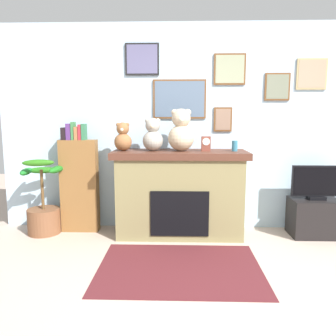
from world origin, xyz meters
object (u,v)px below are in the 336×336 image
at_px(fireplace, 180,193).
at_px(bookshelf, 79,182).
at_px(tv_stand, 315,218).
at_px(teddy_bear_tan, 123,138).
at_px(teddy_bear_cream, 153,136).
at_px(candle_jar, 235,146).
at_px(television, 317,183).
at_px(mantel_clock, 206,144).
at_px(teddy_bear_grey, 181,132).
at_px(potted_plant, 43,211).

relative_size(fireplace, bookshelf, 1.16).
bearing_deg(tv_stand, bookshelf, 178.04).
distance_m(teddy_bear_tan, teddy_bear_cream, 0.36).
bearing_deg(teddy_bear_cream, candle_jar, 0.03).
xyz_separation_m(television, mantel_clock, (-1.34, -0.01, 0.47)).
bearing_deg(teddy_bear_cream, teddy_bear_grey, -0.02).
bearing_deg(teddy_bear_tan, candle_jar, 0.02).
relative_size(mantel_clock, teddy_bear_tan, 0.51).
distance_m(mantel_clock, teddy_bear_grey, 0.33).
relative_size(candle_jar, teddy_bear_tan, 0.37).
relative_size(tv_stand, candle_jar, 4.63).
distance_m(potted_plant, tv_stand, 3.34).
height_order(bookshelf, tv_stand, bookshelf).
bearing_deg(teddy_bear_tan, teddy_bear_cream, -0.01).
bearing_deg(television, teddy_bear_cream, -179.69).
relative_size(tv_stand, teddy_bear_cream, 1.48).
bearing_deg(bookshelf, teddy_bear_tan, -10.86).
bearing_deg(teddy_bear_tan, teddy_bear_grey, -0.02).
distance_m(tv_stand, teddy_bear_grey, 1.94).
bearing_deg(television, fireplace, 179.74).
distance_m(bookshelf, teddy_bear_tan, 0.82).
distance_m(television, teddy_bear_cream, 2.05).
bearing_deg(mantel_clock, bookshelf, 175.90).
distance_m(television, mantel_clock, 1.42).
bearing_deg(tv_stand, teddy_bear_cream, -179.65).
relative_size(mantel_clock, teddy_bear_grey, 0.35).
relative_size(candle_jar, mantel_clock, 0.72).
distance_m(bookshelf, candle_jar, 1.98).
xyz_separation_m(tv_stand, teddy_bear_grey, (-1.64, -0.01, 1.04)).
bearing_deg(candle_jar, bookshelf, 176.67).
bearing_deg(tv_stand, potted_plant, -179.64).
bearing_deg(teddy_bear_cream, bookshelf, 173.21).
relative_size(potted_plant, teddy_bear_tan, 2.79).
relative_size(candle_jar, teddy_bear_cream, 0.32).
xyz_separation_m(bookshelf, candle_jar, (1.92, -0.11, 0.47)).
xyz_separation_m(bookshelf, potted_plant, (-0.43, -0.12, -0.34)).
height_order(tv_stand, candle_jar, candle_jar).
height_order(television, teddy_bear_cream, teddy_bear_cream).
distance_m(potted_plant, mantel_clock, 2.17).
xyz_separation_m(tv_stand, mantel_clock, (-1.34, -0.01, 0.90)).
bearing_deg(potted_plant, tv_stand, 0.36).
bearing_deg(television, potted_plant, -179.66).
height_order(teddy_bear_tan, teddy_bear_cream, teddy_bear_cream).
distance_m(television, teddy_bear_tan, 2.39).
distance_m(potted_plant, candle_jar, 2.48).
bearing_deg(fireplace, teddy_bear_grey, -53.80).
relative_size(potted_plant, teddy_bear_grey, 1.90).
bearing_deg(teddy_bear_grey, tv_stand, 0.43).
height_order(candle_jar, teddy_bear_cream, teddy_bear_cream).
height_order(tv_stand, teddy_bear_cream, teddy_bear_cream).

